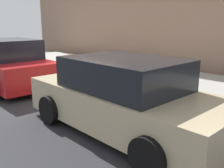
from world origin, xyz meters
name	(u,v)px	position (x,y,z in m)	size (l,w,h in m)	color
ground_plane	(77,88)	(0.00, 0.00, 0.00)	(40.00, 40.00, 0.00)	#28282B
sidewalk_curb	(125,75)	(0.00, -2.50, 0.07)	(18.00, 5.00, 0.14)	#9E9B93
suitcase_silver_0	(168,86)	(-3.16, -0.78, 0.47)	(0.50, 0.26, 0.96)	#9EA0A8
suitcase_teal_1	(150,84)	(-2.57, -0.76, 0.43)	(0.48, 0.23, 0.87)	#0F606B
suitcase_olive_2	(135,80)	(-2.00, -0.74, 0.48)	(0.45, 0.22, 0.99)	#59601E
suitcase_maroon_3	(121,79)	(-1.43, -0.71, 0.42)	(0.48, 0.23, 0.75)	maroon
suitcase_navy_4	(110,77)	(-0.90, -0.72, 0.39)	(0.39, 0.24, 0.71)	navy
suitcase_black_5	(99,72)	(-0.39, -0.68, 0.53)	(0.43, 0.24, 1.03)	black
fire_hydrant	(84,68)	(0.49, -0.70, 0.53)	(0.39, 0.21, 0.75)	#99999E
bollard_post	(71,66)	(1.06, -0.55, 0.58)	(0.16, 0.16, 0.89)	brown
parked_car_beige_0	(124,97)	(-3.58, 1.53, 0.72)	(4.56, 2.18, 1.53)	tan
parked_car_red_1	(9,65)	(1.91, 1.53, 0.77)	(4.41, 2.28, 1.65)	#AD1619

